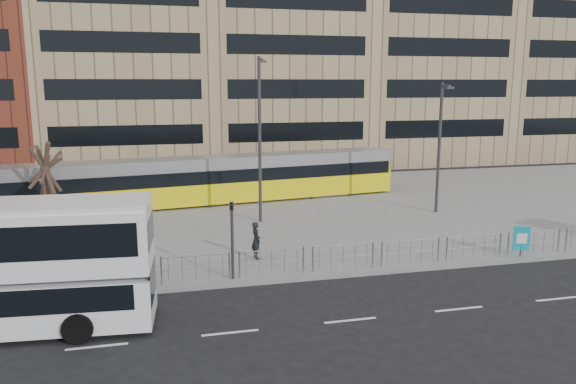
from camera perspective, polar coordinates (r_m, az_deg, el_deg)
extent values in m
plane|color=black|center=(23.31, 7.64, -8.44)|extent=(120.00, 120.00, 0.00)
cube|color=gray|center=(34.31, 0.40, -1.85)|extent=(64.00, 24.00, 0.15)
cube|color=gray|center=(23.33, 7.60, -8.23)|extent=(64.00, 0.25, 0.17)
cube|color=tan|center=(54.57, -16.08, 14.08)|extent=(14.00, 16.00, 22.00)
cube|color=tan|center=(55.93, -1.12, 15.44)|extent=(14.00, 16.00, 24.00)
cube|color=tan|center=(60.44, 12.33, 13.44)|extent=(14.00, 16.00, 21.00)
cube|color=tan|center=(67.72, 23.39, 13.38)|extent=(14.00, 16.00, 23.00)
cylinder|color=#93979B|center=(24.15, 11.73, -4.89)|extent=(32.00, 0.05, 0.05)
cylinder|color=#93979B|center=(24.30, 11.68, -6.03)|extent=(32.00, 0.04, 0.04)
cube|color=white|center=(20.33, 14.49, -11.69)|extent=(62.00, 0.12, 0.01)
cylinder|color=black|center=(18.49, -20.59, -12.86)|extent=(0.96, 0.36, 0.94)
cylinder|color=black|center=(20.67, -19.27, -10.19)|extent=(0.96, 0.36, 0.94)
cube|color=yellow|center=(36.02, -8.13, 0.19)|extent=(25.49, 5.88, 1.45)
cube|color=black|center=(35.84, -8.18, 1.75)|extent=(25.13, 5.87, 0.82)
cube|color=#A0A0A4|center=(35.73, -8.21, 2.97)|extent=(25.46, 5.69, 0.73)
cube|color=yellow|center=(40.43, 8.84, 2.20)|extent=(1.36, 2.17, 2.36)
cylinder|color=#2D2D30|center=(35.90, -8.16, 1.25)|extent=(2.44, 2.44, 2.72)
cube|color=#2D2D30|center=(38.80, 3.69, 0.10)|extent=(3.01, 2.64, 0.45)
cube|color=#2D2D30|center=(35.22, -21.13, -1.76)|extent=(3.01, 2.64, 0.45)
cylinder|color=#2D2D30|center=(27.07, 22.56, -5.30)|extent=(0.06, 0.06, 0.73)
cube|color=#0C9AB1|center=(26.95, 22.63, -4.37)|extent=(0.71, 0.27, 1.09)
cube|color=white|center=(26.93, 22.67, -4.39)|extent=(0.43, 0.15, 0.45)
imported|color=black|center=(24.63, -3.26, -4.91)|extent=(0.49, 0.66, 1.64)
cylinder|color=#2D2D30|center=(21.99, -5.68, -5.08)|extent=(0.12, 0.12, 3.00)
imported|color=#2D2D30|center=(21.71, -5.73, -2.29)|extent=(0.20, 0.23, 1.00)
cylinder|color=#2D2D30|center=(30.52, -2.89, 5.19)|extent=(0.18, 0.18, 8.95)
cylinder|color=#2D2D30|center=(29.98, -2.83, 13.27)|extent=(0.14, 0.90, 0.14)
cube|color=#2D2D30|center=(29.54, -2.65, 13.11)|extent=(0.45, 0.20, 0.12)
cylinder|color=#2D2D30|center=(33.97, 15.10, 4.28)|extent=(0.18, 0.18, 7.60)
cylinder|color=#2D2D30|center=(33.41, 15.74, 10.33)|extent=(0.14, 0.90, 0.14)
cube|color=#2D2D30|center=(33.02, 16.12, 10.13)|extent=(0.45, 0.20, 0.12)
cylinder|color=#2F241A|center=(31.33, -23.23, -0.65)|extent=(0.44, 0.44, 3.43)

